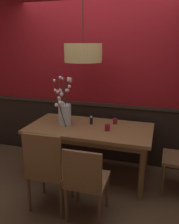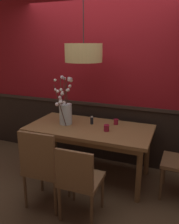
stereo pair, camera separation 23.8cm
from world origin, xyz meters
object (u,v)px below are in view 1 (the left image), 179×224
chair_near_side_left (47,167)px  candle_holder_nearer_edge (115,121)px  pendant_lamp (83,53)px  candle_holder_nearer_center (107,127)px  condiment_bottle (91,120)px  vase_with_blossoms (65,112)px  chair_near_side_right (86,179)px  dining_table (90,133)px  chair_far_side_left (92,124)px

chair_near_side_left → candle_holder_nearer_edge: chair_near_side_left is taller
candle_holder_nearer_edge → pendant_lamp: bearing=-154.0°
candle_holder_nearer_center → condiment_bottle: size_ratio=0.73×
chair_near_side_left → condiment_bottle: bearing=76.9°
vase_with_blossoms → chair_near_side_left: bearing=-80.9°
chair_near_side_right → candle_holder_nearer_center: 0.85m
dining_table → chair_far_side_left: size_ratio=1.98×
chair_near_side_right → pendant_lamp: (-0.32, 0.90, 1.27)m
chair_near_side_right → vase_with_blossoms: 1.14m
dining_table → chair_far_side_left: bearing=104.4°
dining_table → chair_near_side_right: (0.23, -0.87, -0.18)m
chair_near_side_left → candle_holder_nearer_edge: size_ratio=12.27×
chair_near_side_right → candle_holder_nearer_edge: size_ratio=10.94×
chair_near_side_left → candle_holder_nearer_center: 0.96m
dining_table → candle_holder_nearer_edge: candle_holder_nearer_edge is taller
vase_with_blossoms → candle_holder_nearer_center: 0.66m
chair_near_side_right → candle_holder_nearer_center: size_ratio=9.92×
dining_table → candle_holder_nearer_edge: (0.32, 0.24, 0.13)m
candle_holder_nearer_center → condiment_bottle: condiment_bottle is taller
chair_far_side_left → condiment_bottle: (0.20, -0.72, 0.32)m
chair_far_side_left → candle_holder_nearer_edge: chair_far_side_left is taller
vase_with_blossoms → pendant_lamp: pendant_lamp is taller
vase_with_blossoms → candle_holder_nearer_center: bearing=-5.9°
dining_table → pendant_lamp: 1.10m
chair_far_side_left → chair_near_side_right: same height
chair_far_side_left → candle_holder_nearer_edge: size_ratio=10.95×
candle_holder_nearer_center → candle_holder_nearer_edge: (0.04, 0.31, -0.00)m
condiment_bottle → chair_near_side_right: bearing=-76.4°
dining_table → candle_holder_nearer_edge: 0.42m
dining_table → candle_holder_nearer_edge: size_ratio=21.71×
dining_table → chair_near_side_right: bearing=-75.4°
chair_near_side_left → dining_table: bearing=74.3°
chair_far_side_left → pendant_lamp: pendant_lamp is taller
condiment_bottle → dining_table: bearing=-84.0°
dining_table → chair_near_side_left: size_ratio=1.77×
chair_near_side_left → chair_near_side_right: (0.46, -0.03, -0.05)m
dining_table → vase_with_blossoms: size_ratio=2.50×
chair_near_side_left → condiment_bottle: (0.22, 0.96, 0.27)m
candle_holder_nearer_edge → dining_table: bearing=-142.9°
chair_near_side_left → chair_near_side_right: 0.47m
dining_table → chair_near_side_right: 0.91m
chair_near_side_left → pendant_lamp: (0.14, 0.88, 1.22)m
dining_table → vase_with_blossoms: (-0.37, -0.00, 0.28)m
dining_table → condiment_bottle: condiment_bottle is taller
chair_near_side_right → chair_near_side_left: bearing=176.8°
condiment_bottle → pendant_lamp: bearing=-134.6°
condiment_bottle → pendant_lamp: size_ratio=0.10×
dining_table → chair_near_side_left: 0.88m
dining_table → chair_far_side_left: chair_far_side_left is taller
chair_near_side_left → condiment_bottle: 1.03m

